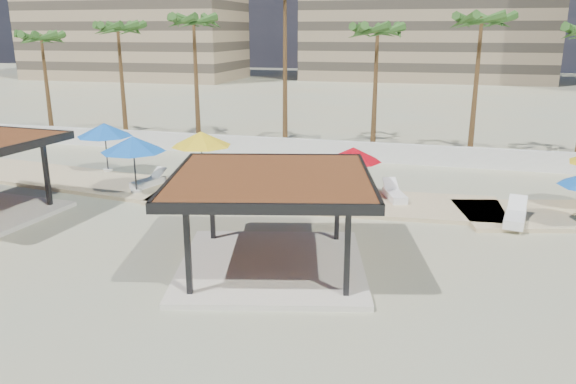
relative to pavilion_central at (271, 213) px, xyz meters
The scene contains 16 objects.
ground 2.82m from the pavilion_central, 159.57° to the left, with size 200.00×200.00×0.00m, color tan.
promenade 8.59m from the pavilion_central, 89.51° to the left, with size 44.45×7.97×0.24m.
boundary_wall 16.88m from the pavilion_central, 96.58° to the left, with size 56.00×0.30×1.20m, color silver.
pavilion_central is the anchor object (origin of this frame).
umbrella_a 15.92m from the pavilion_central, 141.44° to the left, with size 3.85×3.85×2.66m.
umbrella_b 10.78m from the pavilion_central, 125.60° to the left, with size 3.46×3.46×2.68m.
umbrella_c 8.55m from the pavilion_central, 80.65° to the left, with size 2.68×2.68×2.36m.
umbrella_f 10.92m from the pavilion_central, 143.30° to the left, with size 4.00×4.00×2.73m.
lounger_a 11.82m from the pavilion_central, 138.44° to the left, with size 1.20×2.11×0.76m.
lounger_b 10.73m from the pavilion_central, 38.24° to the left, with size 1.12×2.39×0.87m.
lounger_c 9.39m from the pavilion_central, 68.91° to the left, with size 1.35×2.15×0.78m.
palm_a 30.21m from the pavilion_central, 140.33° to the left, with size 3.00×3.00×8.02m.
palm_b 26.36m from the pavilion_central, 131.08° to the left, with size 3.00×3.00×8.66m.
palm_c 22.58m from the pavilion_central, 120.15° to the left, with size 3.00×3.00×9.11m.
palm_e 19.91m from the pavilion_central, 86.79° to the left, with size 3.00×3.00×8.50m.
palm_f 21.43m from the pavilion_central, 69.90° to the left, with size 3.00×3.00×9.07m.
Camera 1 is at (6.98, -17.35, 7.66)m, focal length 35.00 mm.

